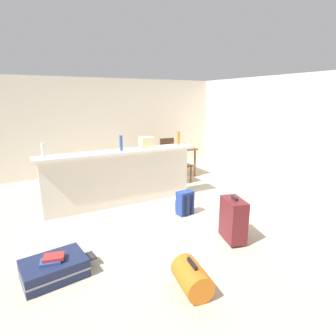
# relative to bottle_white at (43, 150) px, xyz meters

# --- Properties ---
(ground_plane) EXTENTS (13.00, 13.00, 0.05)m
(ground_plane) POSITION_rel_bottle_white_xyz_m (2.04, -0.38, -1.20)
(ground_plane) COLOR beige
(wall_back) EXTENTS (6.60, 0.10, 2.50)m
(wall_back) POSITION_rel_bottle_white_xyz_m (2.04, 2.67, 0.07)
(wall_back) COLOR silver
(wall_back) RESTS_ON ground_plane
(wall_right) EXTENTS (0.10, 6.00, 2.50)m
(wall_right) POSITION_rel_bottle_white_xyz_m (5.09, -0.08, 0.07)
(wall_right) COLOR silver
(wall_right) RESTS_ON ground_plane
(partition_half_wall) EXTENTS (2.80, 0.20, 1.01)m
(partition_half_wall) POSITION_rel_bottle_white_xyz_m (1.28, 0.03, -0.68)
(partition_half_wall) COLOR silver
(partition_half_wall) RESTS_ON ground_plane
(bar_countertop) EXTENTS (2.96, 0.40, 0.05)m
(bar_countertop) POSITION_rel_bottle_white_xyz_m (1.28, 0.03, -0.15)
(bar_countertop) COLOR white
(bar_countertop) RESTS_ON partition_half_wall
(bottle_white) EXTENTS (0.07, 0.07, 0.25)m
(bottle_white) POSITION_rel_bottle_white_xyz_m (0.00, 0.00, 0.00)
(bottle_white) COLOR silver
(bottle_white) RESTS_ON bar_countertop
(bottle_blue) EXTENTS (0.06, 0.06, 0.28)m
(bottle_blue) POSITION_rel_bottle_white_xyz_m (1.31, 0.02, 0.02)
(bottle_blue) COLOR #284C89
(bottle_blue) RESTS_ON bar_countertop
(bottle_amber) EXTENTS (0.06, 0.06, 0.27)m
(bottle_amber) POSITION_rel_bottle_white_xyz_m (2.56, 0.09, 0.01)
(bottle_amber) COLOR #9E661E
(bottle_amber) RESTS_ON bar_countertop
(grocery_bag) EXTENTS (0.26, 0.18, 0.22)m
(grocery_bag) POSITION_rel_bottle_white_xyz_m (1.81, 0.01, -0.01)
(grocery_bag) COLOR beige
(grocery_bag) RESTS_ON bar_countertop
(dining_table) EXTENTS (1.10, 0.80, 0.74)m
(dining_table) POSITION_rel_bottle_white_xyz_m (3.12, 1.36, -0.53)
(dining_table) COLOR brown
(dining_table) RESTS_ON ground_plane
(dining_chair_near_partition) EXTENTS (0.42, 0.42, 0.93)m
(dining_chair_near_partition) POSITION_rel_bottle_white_xyz_m (3.02, 0.80, -0.66)
(dining_chair_near_partition) COLOR #4C331E
(dining_chair_near_partition) RESTS_ON ground_plane
(dining_chair_far_side) EXTENTS (0.44, 0.44, 0.93)m
(dining_chair_far_side) POSITION_rel_bottle_white_xyz_m (3.20, 1.89, -0.66)
(dining_chair_far_side) COLOR #4C331E
(dining_chair_far_side) RESTS_ON ground_plane
(suitcase_flat_navy) EXTENTS (0.87, 0.59, 0.22)m
(suitcase_flat_navy) POSITION_rel_bottle_white_xyz_m (-0.13, -1.72, -1.07)
(suitcase_flat_navy) COLOR #1E284C
(suitcase_flat_navy) RESTS_ON ground_plane
(duffel_bag_orange) EXTENTS (0.37, 0.52, 0.34)m
(duffel_bag_orange) POSITION_rel_bottle_white_xyz_m (1.13, -2.65, -1.03)
(duffel_bag_orange) COLOR orange
(duffel_bag_orange) RESTS_ON ground_plane
(backpack_blue) EXTENTS (0.30, 0.28, 0.42)m
(backpack_blue) POSITION_rel_bottle_white_xyz_m (2.11, -0.92, -0.98)
(backpack_blue) COLOR #233D93
(backpack_blue) RESTS_ON ground_plane
(suitcase_upright_maroon) EXTENTS (0.35, 0.49, 0.67)m
(suitcase_upright_maroon) POSITION_rel_bottle_white_xyz_m (2.22, -2.04, -0.85)
(suitcase_upright_maroon) COLOR maroon
(suitcase_upright_maroon) RESTS_ON ground_plane
(book_stack) EXTENTS (0.29, 0.22, 0.07)m
(book_stack) POSITION_rel_bottle_white_xyz_m (-0.14, -1.75, -0.93)
(book_stack) COLOR #334C99
(book_stack) RESTS_ON suitcase_flat_navy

